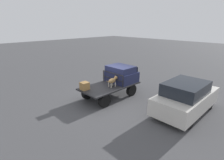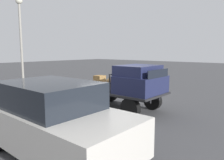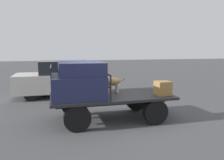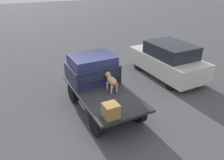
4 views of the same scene
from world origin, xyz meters
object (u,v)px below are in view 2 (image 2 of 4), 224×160
flatbed_truck (119,95)px  dog (113,81)px  cargo_crate (100,80)px  parked_sedan (54,119)px  light_pole_near (20,28)px

flatbed_truck → dog: dog is taller
cargo_crate → parked_sedan: parked_sedan is taller
cargo_crate → parked_sedan: size_ratio=0.11×
cargo_crate → parked_sedan: bearing=-57.3°
dog → light_pole_near: bearing=176.4°
cargo_crate → light_pole_near: size_ratio=0.07×
dog → cargo_crate: 1.74m
light_pole_near → flatbed_truck: bearing=-2.2°
parked_sedan → light_pole_near: 11.67m
light_pole_near → parked_sedan: bearing=-23.9°
flatbed_truck → light_pole_near: 9.49m
flatbed_truck → parked_sedan: bearing=-71.3°
flatbed_truck → parked_sedan: size_ratio=0.91×
cargo_crate → parked_sedan: 5.57m
parked_sedan → light_pole_near: bearing=155.1°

